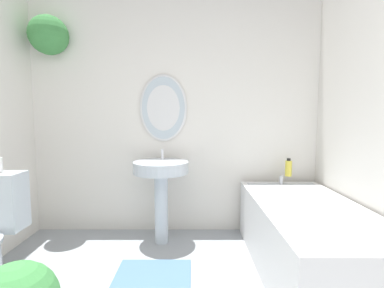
# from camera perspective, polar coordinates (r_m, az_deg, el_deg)

# --- Properties ---
(wall_back) EXTENTS (2.97, 0.36, 2.40)m
(wall_back) POSITION_cam_1_polar(r_m,az_deg,el_deg) (2.83, -6.03, 7.72)
(wall_back) COLOR silver
(wall_back) RESTS_ON ground_plane
(pedestal_sink) EXTENTS (0.50, 0.50, 0.86)m
(pedestal_sink) POSITION_cam_1_polar(r_m,az_deg,el_deg) (2.58, -6.53, -7.09)
(pedestal_sink) COLOR silver
(pedestal_sink) RESTS_ON ground_plane
(bathtub) EXTENTS (0.75, 1.53, 0.60)m
(bathtub) POSITION_cam_1_polar(r_m,az_deg,el_deg) (2.33, 22.68, -17.30)
(bathtub) COLOR silver
(bathtub) RESTS_ON ground_plane
(shampoo_bottle) EXTENTS (0.06, 0.06, 0.17)m
(shampoo_bottle) POSITION_cam_1_polar(r_m,az_deg,el_deg) (2.84, 19.03, -4.67)
(shampoo_bottle) COLOR gold
(shampoo_bottle) RESTS_ON bathtub
(bath_mat) EXTENTS (0.55, 0.41, 0.02)m
(bath_mat) POSITION_cam_1_polar(r_m,az_deg,el_deg) (2.27, -8.09, -25.04)
(bath_mat) COLOR #4C7093
(bath_mat) RESTS_ON ground_plane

